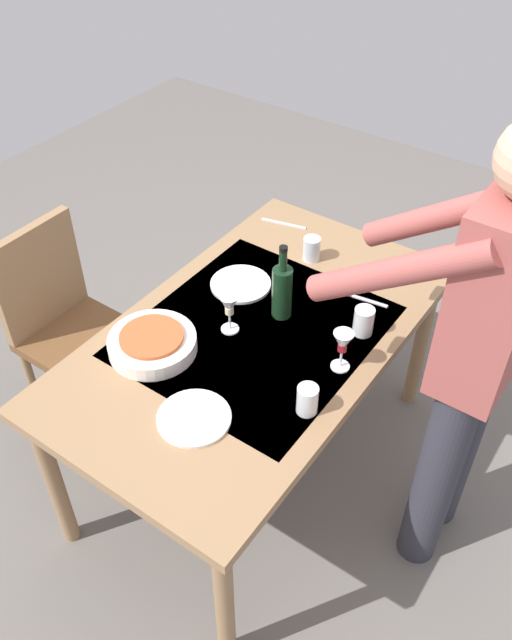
# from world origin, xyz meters

# --- Properties ---
(ground_plane) EXTENTS (6.00, 6.00, 0.00)m
(ground_plane) POSITION_xyz_m (0.00, 0.00, 0.00)
(ground_plane) COLOR #66605B
(dining_table) EXTENTS (1.53, 0.89, 0.75)m
(dining_table) POSITION_xyz_m (0.00, 0.00, 0.67)
(dining_table) COLOR #93704C
(dining_table) RESTS_ON ground_plane
(chair_near) EXTENTS (0.40, 0.40, 0.91)m
(chair_near) POSITION_xyz_m (0.20, -0.83, 0.53)
(chair_near) COLOR brown
(chair_near) RESTS_ON ground_plane
(person_server) EXTENTS (0.42, 0.61, 1.69)m
(person_server) POSITION_xyz_m (-0.12, 0.71, 0.96)
(person_server) COLOR #2D2D38
(person_server) RESTS_ON ground_plane
(wine_bottle) EXTENTS (0.07, 0.07, 0.30)m
(wine_bottle) POSITION_xyz_m (-0.12, 0.02, 0.86)
(wine_bottle) COLOR black
(wine_bottle) RESTS_ON dining_table
(wine_glass_left) EXTENTS (0.07, 0.07, 0.15)m
(wine_glass_left) POSITION_xyz_m (-0.02, 0.33, 0.85)
(wine_glass_left) COLOR white
(wine_glass_left) RESTS_ON dining_table
(wine_glass_right) EXTENTS (0.07, 0.07, 0.15)m
(wine_glass_right) POSITION_xyz_m (0.05, -0.08, 0.85)
(wine_glass_right) COLOR white
(wine_glass_right) RESTS_ON dining_table
(water_cup_near_left) EXTENTS (0.07, 0.07, 0.10)m
(water_cup_near_left) POSITION_xyz_m (0.21, 0.34, 0.80)
(water_cup_near_left) COLOR silver
(water_cup_near_left) RESTS_ON dining_table
(water_cup_near_right) EXTENTS (0.07, 0.07, 0.10)m
(water_cup_near_right) POSITION_xyz_m (-0.47, -0.07, 0.80)
(water_cup_near_right) COLOR silver
(water_cup_near_right) RESTS_ON dining_table
(water_cup_far_left) EXTENTS (0.07, 0.07, 0.10)m
(water_cup_far_left) POSITION_xyz_m (-0.21, 0.31, 0.80)
(water_cup_far_left) COLOR silver
(water_cup_far_left) RESTS_ON dining_table
(serving_bowl_pasta) EXTENTS (0.30, 0.30, 0.07)m
(serving_bowl_pasta) POSITION_xyz_m (0.28, -0.23, 0.78)
(serving_bowl_pasta) COLOR white
(serving_bowl_pasta) RESTS_ON dining_table
(dinner_plate_near) EXTENTS (0.23, 0.23, 0.01)m
(dinner_plate_near) POSITION_xyz_m (0.44, 0.08, 0.75)
(dinner_plate_near) COLOR white
(dinner_plate_near) RESTS_ON dining_table
(dinner_plate_far) EXTENTS (0.23, 0.23, 0.01)m
(dinner_plate_far) POSITION_xyz_m (-0.17, -0.19, 0.75)
(dinner_plate_far) COLOR white
(dinner_plate_far) RESTS_ON dining_table
(table_knife) EXTENTS (0.06, 0.20, 0.00)m
(table_knife) POSITION_xyz_m (-0.62, -0.29, 0.75)
(table_knife) COLOR silver
(table_knife) RESTS_ON dining_table
(table_fork) EXTENTS (0.04, 0.18, 0.00)m
(table_fork) POSITION_xyz_m (-0.37, 0.23, 0.75)
(table_fork) COLOR silver
(table_fork) RESTS_ON dining_table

